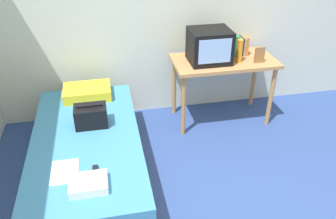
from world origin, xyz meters
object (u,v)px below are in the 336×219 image
bed (89,158)px  tv (209,46)px  remote_dark (95,172)px  handbag (91,116)px  magazine (65,172)px  pillow (87,92)px  folded_towel (89,184)px  picture_frame (260,55)px  water_bottle (240,51)px  book_row (239,45)px  desk (223,68)px

bed → tv: bearing=28.8°
bed → remote_dark: (0.08, -0.51, 0.25)m
handbag → magazine: size_ratio=1.03×
pillow → handbag: handbag is taller
bed → folded_towel: (0.03, -0.66, 0.28)m
picture_frame → folded_towel: (-1.88, -1.27, -0.36)m
water_bottle → remote_dark: size_ratio=1.63×
bed → remote_dark: remote_dark is taller
handbag → remote_dark: (0.02, -0.70, -0.09)m
book_row → handbag: size_ratio=0.79×
bed → picture_frame: (1.91, 0.62, 0.64)m
book_row → magazine: 2.38m
tv → picture_frame: (0.53, -0.14, -0.09)m
tv → pillow: size_ratio=0.88×
bed → desk: bearing=26.2°
water_bottle → pillow: bearing=177.0°
desk → book_row: size_ratio=4.89×
tv → water_bottle: tv is taller
magazine → remote_dark: 0.25m
bed → water_bottle: water_bottle is taller
pillow → remote_dark: (0.06, -1.28, -0.05)m
handbag → folded_towel: (-0.03, -0.85, -0.07)m
picture_frame → pillow: picture_frame is taller
magazine → handbag: bearing=71.0°
tv → magazine: (-1.53, -1.20, -0.48)m
bed → folded_towel: 0.71m
bed → water_bottle: 1.95m
desk → picture_frame: (0.34, -0.16, 0.19)m
book_row → picture_frame: 0.30m
remote_dark → bed: bearing=99.0°
tv → folded_towel: size_ratio=1.57×
book_row → remote_dark: bearing=-140.7°
picture_frame → handbag: size_ratio=0.59×
picture_frame → pillow: bearing=175.3°
pillow → magazine: bearing=-98.4°
pillow → remote_dark: 1.28m
tv → water_bottle: (0.32, -0.08, -0.05)m
folded_towel → magazine: bearing=131.3°
bed → pillow: size_ratio=3.99×
desk → handbag: desk is taller
bed → pillow: pillow is taller
desk → folded_towel: desk is taller
tv → remote_dark: 1.87m
tv → remote_dark: bearing=-135.7°
magazine → desk: bearing=35.3°
magazine → picture_frame: bearing=27.2°
pillow → handbag: 0.58m
water_bottle → picture_frame: size_ratio=1.43×
handbag → remote_dark: bearing=-88.5°
book_row → folded_towel: size_ratio=0.85×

